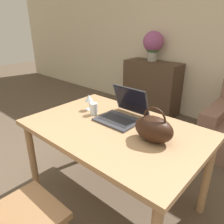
{
  "coord_description": "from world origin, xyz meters",
  "views": [
    {
      "loc": [
        1.12,
        -0.46,
        1.54
      ],
      "look_at": [
        0.09,
        0.69,
        0.87
      ],
      "focal_mm": 35.0,
      "sensor_mm": 36.0,
      "label": 1
    }
  ],
  "objects_px": {
    "chair": "(7,217)",
    "flower_vase": "(153,44)",
    "drinking_glass": "(94,109)",
    "laptop": "(124,111)",
    "handbag": "(154,129)",
    "wine_glass": "(89,99)"
  },
  "relations": [
    {
      "from": "chair",
      "to": "flower_vase",
      "type": "distance_m",
      "value": 3.15
    },
    {
      "from": "drinking_glass",
      "to": "flower_vase",
      "type": "relative_size",
      "value": 0.22
    },
    {
      "from": "chair",
      "to": "drinking_glass",
      "type": "bearing_deg",
      "value": 104.3
    },
    {
      "from": "drinking_glass",
      "to": "laptop",
      "type": "bearing_deg",
      "value": 24.17
    },
    {
      "from": "flower_vase",
      "to": "handbag",
      "type": "bearing_deg",
      "value": -57.55
    },
    {
      "from": "chair",
      "to": "handbag",
      "type": "bearing_deg",
      "value": 66.28
    },
    {
      "from": "chair",
      "to": "handbag",
      "type": "height_order",
      "value": "handbag"
    },
    {
      "from": "laptop",
      "to": "drinking_glass",
      "type": "height_order",
      "value": "laptop"
    },
    {
      "from": "laptop",
      "to": "chair",
      "type": "bearing_deg",
      "value": -90.31
    },
    {
      "from": "chair",
      "to": "flower_vase",
      "type": "height_order",
      "value": "flower_vase"
    },
    {
      "from": "drinking_glass",
      "to": "flower_vase",
      "type": "bearing_deg",
      "value": 108.42
    },
    {
      "from": "wine_glass",
      "to": "handbag",
      "type": "distance_m",
      "value": 0.75
    },
    {
      "from": "wine_glass",
      "to": "handbag",
      "type": "bearing_deg",
      "value": -6.75
    },
    {
      "from": "drinking_glass",
      "to": "flower_vase",
      "type": "distance_m",
      "value": 2.14
    },
    {
      "from": "laptop",
      "to": "drinking_glass",
      "type": "distance_m",
      "value": 0.27
    },
    {
      "from": "wine_glass",
      "to": "drinking_glass",
      "type": "bearing_deg",
      "value": -22.73
    },
    {
      "from": "chair",
      "to": "flower_vase",
      "type": "xyz_separation_m",
      "value": [
        -0.91,
        2.94,
        0.67
      ]
    },
    {
      "from": "drinking_glass",
      "to": "handbag",
      "type": "bearing_deg",
      "value": -3.84
    },
    {
      "from": "chair",
      "to": "flower_vase",
      "type": "bearing_deg",
      "value": 107.02
    },
    {
      "from": "laptop",
      "to": "wine_glass",
      "type": "height_order",
      "value": "laptop"
    },
    {
      "from": "laptop",
      "to": "handbag",
      "type": "distance_m",
      "value": 0.42
    },
    {
      "from": "laptop",
      "to": "wine_glass",
      "type": "distance_m",
      "value": 0.36
    }
  ]
}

